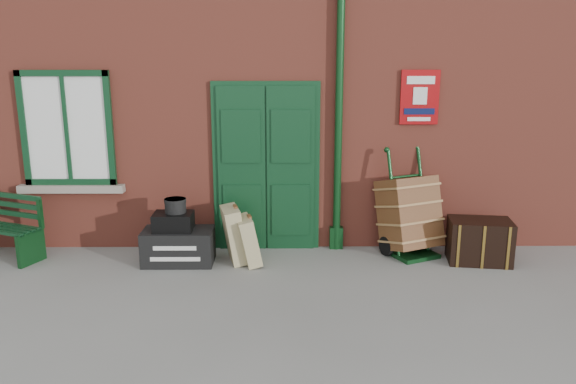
{
  "coord_description": "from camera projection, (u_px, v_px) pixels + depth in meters",
  "views": [
    {
      "loc": [
        -0.07,
        -5.87,
        2.58
      ],
      "look_at": [
        -0.02,
        0.6,
        1.0
      ],
      "focal_mm": 35.0,
      "sensor_mm": 36.0,
      "label": 1
    }
  ],
  "objects": [
    {
      "name": "ground",
      "position": [
        290.0,
        291.0,
        6.32
      ],
      "size": [
        80.0,
        80.0,
        0.0
      ],
      "primitive_type": "plane",
      "color": "gray",
      "rests_on": "ground"
    },
    {
      "name": "station_building",
      "position": [
        287.0,
        81.0,
        9.2
      ],
      "size": [
        10.3,
        4.3,
        4.36
      ],
      "color": "#A84736",
      "rests_on": "ground"
    },
    {
      "name": "houdini_trunk",
      "position": [
        179.0,
        246.0,
        7.12
      ],
      "size": [
        0.88,
        0.49,
        0.44
      ],
      "primitive_type": "cube",
      "rotation": [
        0.0,
        0.0,
        -0.0
      ],
      "color": "black",
      "rests_on": "ground"
    },
    {
      "name": "strongbox",
      "position": [
        173.0,
        221.0,
        7.04
      ],
      "size": [
        0.49,
        0.35,
        0.22
      ],
      "primitive_type": "cube",
      "rotation": [
        0.0,
        0.0,
        -0.0
      ],
      "color": "black",
      "rests_on": "houdini_trunk"
    },
    {
      "name": "hatbox",
      "position": [
        175.0,
        206.0,
        7.02
      ],
      "size": [
        0.27,
        0.27,
        0.18
      ],
      "primitive_type": "cylinder",
      "rotation": [
        0.0,
        0.0,
        -0.0
      ],
      "color": "black",
      "rests_on": "strongbox"
    },
    {
      "name": "suitcase_back",
      "position": [
        234.0,
        234.0,
        7.15
      ],
      "size": [
        0.41,
        0.56,
        0.72
      ],
      "primitive_type": "cube",
      "rotation": [
        0.0,
        -0.15,
        0.24
      ],
      "color": "tan",
      "rests_on": "ground"
    },
    {
      "name": "suitcase_front",
      "position": [
        248.0,
        240.0,
        7.06
      ],
      "size": [
        0.4,
        0.51,
        0.62
      ],
      "primitive_type": "cube",
      "rotation": [
        0.0,
        -0.2,
        0.24
      ],
      "color": "tan",
      "rests_on": "ground"
    },
    {
      "name": "porter_trolley",
      "position": [
        409.0,
        215.0,
        7.39
      ],
      "size": [
        0.91,
        0.94,
        1.39
      ],
      "rotation": [
        0.0,
        0.0,
        0.43
      ],
      "color": "#0D3616",
      "rests_on": "ground"
    },
    {
      "name": "dark_trunk",
      "position": [
        479.0,
        241.0,
        7.15
      ],
      "size": [
        0.83,
        0.6,
        0.55
      ],
      "primitive_type": "cube",
      "rotation": [
        0.0,
        0.0,
        -0.14
      ],
      "color": "black",
      "rests_on": "ground"
    }
  ]
}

